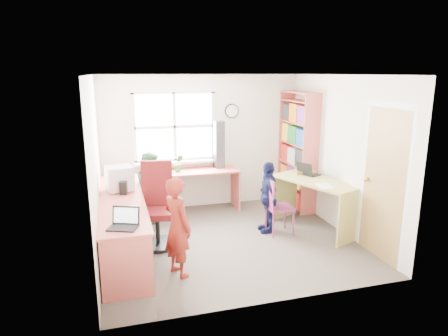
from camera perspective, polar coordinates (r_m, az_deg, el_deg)
The scene contains 19 objects.
room at distance 5.74m, azimuth 0.52°, elevation 1.29°, with size 3.64×3.44×2.44m.
l_desk at distance 5.38m, azimuth -12.06°, elevation -8.35°, with size 2.38×2.95×0.75m.
right_desk at distance 6.41m, azimuth 12.93°, elevation -3.60°, with size 1.10×1.53×0.80m.
bookshelf at distance 7.36m, azimuth 10.43°, elevation 2.09°, with size 0.30×1.02×2.10m.
swivel_chair at distance 5.81m, azimuth -9.50°, elevation -5.90°, with size 0.65×0.65×1.21m.
wooden_chair at distance 6.16m, azimuth 7.42°, elevation -5.16°, with size 0.38×0.38×0.87m.
crt_monitor at distance 5.97m, azimuth -14.68°, elevation -1.47°, with size 0.42×0.39×0.36m.
laptop_left at distance 4.63m, azimuth -14.07°, elevation -7.56°, with size 0.39×0.36×0.22m.
laptop_right at distance 6.62m, azimuth 11.80°, elevation -0.57°, with size 0.36×0.39×0.22m.
speaker_a at distance 5.80m, azimuth -14.17°, elevation -2.80°, with size 0.11×0.11×0.19m.
speaker_b at distance 6.33m, azimuth -14.41°, elevation -1.52°, with size 0.10×0.10×0.18m.
cd_tower at distance 7.14m, azimuth -0.72°, elevation 3.37°, with size 0.19×0.17×0.85m.
game_box at distance 6.76m, azimuth 11.43°, elevation -0.45°, with size 0.36×0.36×0.06m.
paper_a at distance 5.19m, azimuth -13.21°, elevation -5.74°, with size 0.20×0.28×0.00m.
paper_b at distance 6.05m, azimuth 14.15°, elevation -2.51°, with size 0.26×0.33×0.00m.
potted_plant at distance 6.93m, azimuth -6.51°, elevation 0.69°, with size 0.17×0.14×0.31m, color #2A692D.
person_red at distance 4.89m, azimuth -6.66°, elevation -8.35°, with size 0.45×0.30×1.24m, color maroon.
person_green at distance 6.42m, azimuth -10.29°, elevation -3.16°, with size 0.60×0.46×1.23m, color #2B6D35.
person_navy at distance 6.21m, azimuth 6.28°, elevation -4.14°, with size 0.65×0.27×1.12m, color #12153A.
Camera 1 is at (-1.57, -5.28, 2.43)m, focal length 32.00 mm.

